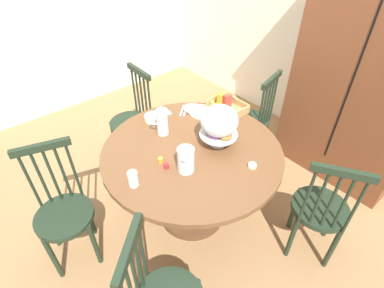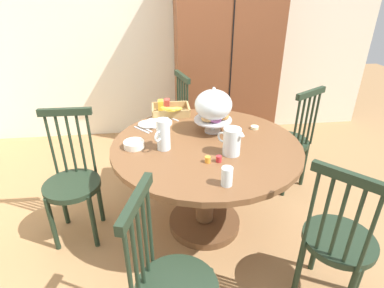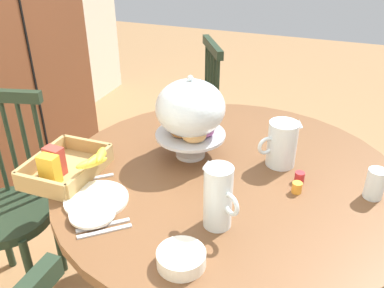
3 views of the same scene
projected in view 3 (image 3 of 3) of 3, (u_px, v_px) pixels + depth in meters
name	position (u px, v px, depth m)	size (l,w,h in m)	color
dining_table	(227.00, 213.00, 1.67)	(1.32, 1.32, 0.74)	brown
windsor_chair_by_cabinet	(189.00, 128.00, 2.54)	(0.46, 0.46, 0.97)	#1E2D1E
windsor_chair_facing_door	(9.00, 212.00, 1.83)	(0.42, 0.42, 0.97)	#1E2D1E
pastry_stand_with_dome	(190.00, 112.00, 1.60)	(0.28, 0.28, 0.34)	silver
orange_juice_pitcher	(282.00, 146.00, 1.60)	(0.16, 0.16, 0.18)	silver
milk_pitcher	(218.00, 200.00, 1.27)	(0.12, 0.15, 0.21)	silver
cereal_basket	(67.00, 166.00, 1.54)	(0.32, 0.30, 0.12)	tan
china_plate_large	(96.00, 199.00, 1.42)	(0.22, 0.22, 0.01)	white
china_plate_small	(93.00, 213.00, 1.34)	(0.15, 0.15, 0.01)	white
cereal_bowl	(181.00, 258.00, 1.16)	(0.14, 0.14, 0.04)	white
drinking_glass	(375.00, 184.00, 1.42)	(0.06, 0.06, 0.11)	silver
butter_dish	(213.00, 120.00, 1.96)	(0.06, 0.06, 0.02)	beige
jam_jar_strawberry	(300.00, 177.00, 1.52)	(0.04, 0.04, 0.04)	#B7282D
jam_jar_apricot	(297.00, 187.00, 1.46)	(0.04, 0.04, 0.04)	orange
table_knife	(103.00, 225.00, 1.31)	(0.17, 0.01, 0.01)	silver
dinner_fork	(105.00, 231.00, 1.29)	(0.17, 0.01, 0.01)	silver
soup_spoon	(91.00, 179.00, 1.54)	(0.17, 0.01, 0.01)	silver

